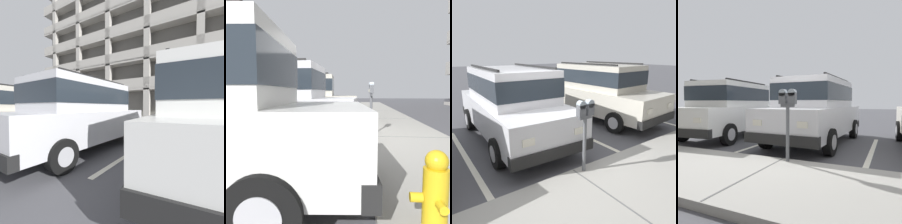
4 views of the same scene
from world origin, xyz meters
TOP-DOWN VIEW (x-y plane):
  - ground_plane at (0.00, 0.00)m, footprint 80.00×80.00m
  - sidewalk at (0.00, 1.30)m, footprint 40.00×2.20m
  - parking_stall_lines at (1.58, -1.40)m, footprint 12.75×4.80m
  - silver_suv at (0.15, -2.41)m, footprint 2.15×4.85m
  - red_sedan at (-3.29, -2.49)m, footprint 2.26×4.90m
  - parking_meter_near at (-0.17, 0.35)m, footprint 0.35×0.12m
  - fire_hydrant at (3.96, 0.65)m, footprint 0.30×0.30m

SIDE VIEW (x-z plane):
  - ground_plane at x=0.00m, z-range -0.10..0.00m
  - parking_stall_lines at x=1.58m, z-range 0.00..0.01m
  - sidewalk at x=0.00m, z-range 0.00..0.12m
  - fire_hydrant at x=3.96m, z-range 0.11..0.81m
  - silver_suv at x=0.15m, z-range 0.07..2.11m
  - red_sedan at x=-3.29m, z-range 0.07..2.11m
  - parking_meter_near at x=-0.17m, z-range 0.47..1.89m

